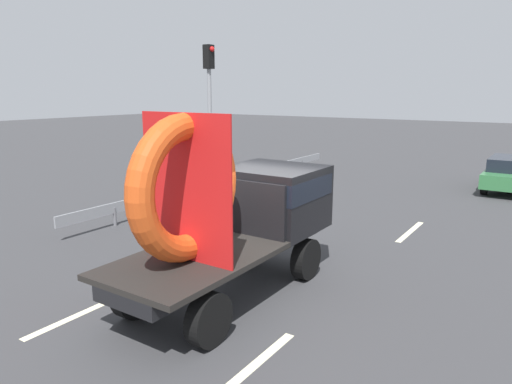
% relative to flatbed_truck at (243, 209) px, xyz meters
% --- Properties ---
extents(ground_plane, '(120.00, 120.00, 0.00)m').
position_rel_flatbed_truck_xyz_m(ground_plane, '(0.08, 0.39, -1.65)').
color(ground_plane, '#38383A').
extents(flatbed_truck, '(2.02, 5.16, 3.60)m').
position_rel_flatbed_truck_xyz_m(flatbed_truck, '(0.00, 0.00, 0.00)').
color(flatbed_truck, black).
rests_on(flatbed_truck, ground_plane).
extents(distant_sedan, '(1.80, 4.19, 1.37)m').
position_rel_flatbed_truck_xyz_m(distant_sedan, '(3.51, 13.71, -0.91)').
color(distant_sedan, black).
rests_on(distant_sedan, ground_plane).
extents(traffic_light, '(0.42, 0.36, 5.70)m').
position_rel_flatbed_truck_xyz_m(traffic_light, '(-6.72, 7.19, 2.08)').
color(traffic_light, gray).
rests_on(traffic_light, ground_plane).
extents(guardrail, '(0.10, 15.59, 0.71)m').
position_rel_flatbed_truck_xyz_m(guardrail, '(-5.76, 7.33, -1.12)').
color(guardrail, gray).
rests_on(guardrail, ground_plane).
extents(lane_dash_left_near, '(0.16, 2.49, 0.01)m').
position_rel_flatbed_truck_xyz_m(lane_dash_left_near, '(-1.75, -2.48, -1.64)').
color(lane_dash_left_near, beige).
rests_on(lane_dash_left_near, ground_plane).
extents(lane_dash_left_far, '(0.16, 2.19, 0.01)m').
position_rel_flatbed_truck_xyz_m(lane_dash_left_far, '(-1.75, 5.10, -1.64)').
color(lane_dash_left_far, beige).
rests_on(lane_dash_left_far, ground_plane).
extents(lane_dash_right_near, '(0.16, 2.31, 0.01)m').
position_rel_flatbed_truck_xyz_m(lane_dash_right_near, '(1.75, -2.31, -1.64)').
color(lane_dash_right_near, beige).
rests_on(lane_dash_right_near, ground_plane).
extents(lane_dash_right_far, '(0.16, 2.32, 0.01)m').
position_rel_flatbed_truck_xyz_m(lane_dash_right_far, '(1.75, 5.79, -1.64)').
color(lane_dash_right_far, beige).
rests_on(lane_dash_right_far, ground_plane).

